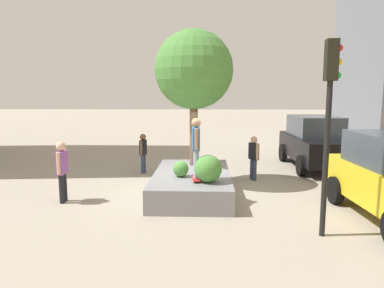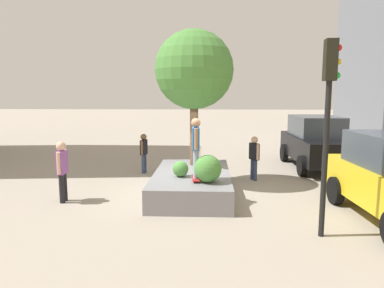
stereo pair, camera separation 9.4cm
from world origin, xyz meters
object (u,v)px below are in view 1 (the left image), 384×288
(traffic_light_corner, at_px, (329,104))
(pedestrian_crossing, at_px, (62,168))
(plaza_tree, at_px, (194,70))
(passerby_with_bag, at_px, (143,151))
(planter_ledge, at_px, (192,183))
(skateboarder, at_px, (196,144))
(bystander_watching, at_px, (254,155))
(sedan_parked, at_px, (315,142))
(skateboard, at_px, (196,178))

(traffic_light_corner, distance_m, pedestrian_crossing, 7.32)
(plaza_tree, xyz_separation_m, passerby_with_bag, (-1.62, -2.05, -3.00))
(planter_ledge, height_order, skateboarder, skateboarder)
(bystander_watching, height_order, passerby_with_bag, bystander_watching)
(plaza_tree, xyz_separation_m, traffic_light_corner, (4.43, 3.01, -1.00))
(sedan_parked, relative_size, pedestrian_crossing, 2.67)
(planter_ledge, xyz_separation_m, bystander_watching, (-1.80, 2.17, 0.59))
(passerby_with_bag, bearing_deg, skateboarder, 29.90)
(skateboard, relative_size, passerby_with_bag, 0.52)
(planter_ledge, height_order, sedan_parked, sedan_parked)
(plaza_tree, relative_size, sedan_parked, 0.97)
(plaza_tree, xyz_separation_m, pedestrian_crossing, (2.25, -3.71, -2.88))
(passerby_with_bag, bearing_deg, skateboard, 29.90)
(plaza_tree, bearing_deg, pedestrian_crossing, -58.78)
(bystander_watching, bearing_deg, passerby_with_bag, -103.22)
(planter_ledge, distance_m, plaza_tree, 3.75)
(plaza_tree, relative_size, traffic_light_corner, 1.08)
(planter_ledge, bearing_deg, bystander_watching, 129.73)
(traffic_light_corner, distance_m, passerby_with_bag, 8.14)
(skateboard, xyz_separation_m, skateboarder, (-0.00, 0.00, 1.00))
(planter_ledge, distance_m, skateboarder, 1.74)
(skateboard, height_order, traffic_light_corner, traffic_light_corner)
(pedestrian_crossing, bearing_deg, sedan_parked, 120.56)
(skateboard, bearing_deg, plaza_tree, -176.38)
(skateboard, bearing_deg, bystander_watching, 144.51)
(skateboarder, distance_m, passerby_with_bag, 4.48)
(skateboarder, height_order, pedestrian_crossing, skateboarder)
(skateboard, xyz_separation_m, passerby_with_bag, (-3.81, -2.19, 0.17))
(planter_ledge, xyz_separation_m, sedan_parked, (-4.09, 5.06, 0.77))
(skateboarder, distance_m, bystander_watching, 3.56)
(planter_ledge, height_order, pedestrian_crossing, pedestrian_crossing)
(passerby_with_bag, bearing_deg, sedan_parked, 100.40)
(skateboard, height_order, sedan_parked, sedan_parked)
(plaza_tree, distance_m, passerby_with_bag, 3.98)
(skateboarder, relative_size, passerby_with_bag, 1.09)
(plaza_tree, bearing_deg, planter_ledge, -0.75)
(traffic_light_corner, bearing_deg, skateboard, -127.92)
(planter_ledge, bearing_deg, pedestrian_crossing, -73.77)
(traffic_light_corner, bearing_deg, bystander_watching, -170.38)
(plaza_tree, relative_size, bystander_watching, 2.84)
(skateboard, distance_m, pedestrian_crossing, 3.87)
(passerby_with_bag, bearing_deg, traffic_light_corner, 39.93)
(sedan_parked, height_order, pedestrian_crossing, sedan_parked)
(passerby_with_bag, bearing_deg, planter_ledge, 36.14)
(sedan_parked, height_order, passerby_with_bag, sedan_parked)
(planter_ledge, height_order, passerby_with_bag, passerby_with_bag)
(plaza_tree, relative_size, passerby_with_bag, 2.92)
(traffic_light_corner, height_order, bystander_watching, traffic_light_corner)
(plaza_tree, bearing_deg, sedan_parked, 120.07)
(skateboarder, distance_m, traffic_light_corner, 3.83)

